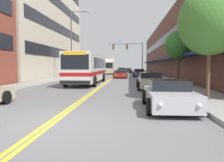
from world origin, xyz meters
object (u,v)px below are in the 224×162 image
at_px(car_black_parked_left_mid, 86,74).
at_px(car_slate_blue_parked_right_mid, 139,73).
at_px(car_navy_moving_third, 121,71).
at_px(street_tree_right_near, 210,21).
at_px(car_champagne_parked_right_far, 150,81).
at_px(street_lamp_left_far, 74,39).
at_px(city_bus, 88,67).
at_px(traffic_signal_mast, 131,51).
at_px(street_tree_right_mid, 178,45).
at_px(fire_hydrant, 173,83).
at_px(car_red_moving_lead, 121,74).
at_px(car_silver_parked_right_foreground, 169,95).
at_px(car_charcoal_moving_second, 128,70).
at_px(box_truck, 110,66).

relative_size(car_black_parked_left_mid, car_slate_blue_parked_right_mid, 0.93).
bearing_deg(car_navy_moving_third, street_tree_right_near, -81.94).
height_order(car_champagne_parked_right_far, street_lamp_left_far, street_lamp_left_far).
height_order(city_bus, car_navy_moving_third, city_bus).
relative_size(traffic_signal_mast, street_tree_right_mid, 1.35).
bearing_deg(street_tree_right_near, street_lamp_left_far, 122.65).
bearing_deg(fire_hydrant, car_red_moving_lead, 105.72).
height_order(traffic_signal_mast, street_tree_right_mid, traffic_signal_mast).
bearing_deg(street_tree_right_mid, car_silver_parked_right_foreground, -104.00).
height_order(car_silver_parked_right_foreground, car_slate_blue_parked_right_mid, car_slate_blue_parked_right_mid).
bearing_deg(car_slate_blue_parked_right_mid, car_charcoal_moving_second, 95.03).
bearing_deg(car_navy_moving_third, car_silver_parked_right_foreground, -85.31).
height_order(city_bus, box_truck, box_truck).
relative_size(city_bus, car_charcoal_moving_second, 2.31).
bearing_deg(street_tree_right_mid, traffic_signal_mast, 101.38).
relative_size(city_bus, car_black_parked_left_mid, 2.45).
bearing_deg(car_navy_moving_third, city_bus, -94.80).
bearing_deg(street_lamp_left_far, traffic_signal_mast, 61.33).
relative_size(car_slate_blue_parked_right_mid, street_tree_right_mid, 0.95).
height_order(car_silver_parked_right_foreground, box_truck, box_truck).
bearing_deg(car_red_moving_lead, street_tree_right_near, -76.42).
relative_size(car_red_moving_lead, street_lamp_left_far, 0.45).
relative_size(city_bus, car_champagne_parked_right_far, 2.50).
distance_m(car_black_parked_left_mid, car_silver_parked_right_foreground, 26.95).
bearing_deg(street_lamp_left_far, car_silver_parked_right_foreground, -65.12).
height_order(car_slate_blue_parked_right_mid, car_champagne_parked_right_far, car_slate_blue_parked_right_mid).
xyz_separation_m(city_bus, street_tree_right_near, (8.39, -11.40, 2.38)).
bearing_deg(city_bus, street_tree_right_near, -53.65).
height_order(city_bus, traffic_signal_mast, traffic_signal_mast).
bearing_deg(fire_hydrant, car_black_parked_left_mid, 119.79).
height_order(city_bus, street_tree_right_mid, street_tree_right_mid).
relative_size(city_bus, fire_hydrant, 14.00).
relative_size(car_champagne_parked_right_far, car_charcoal_moving_second, 0.92).
bearing_deg(car_champagne_parked_right_far, fire_hydrant, -32.84).
height_order(car_black_parked_left_mid, street_tree_right_near, street_tree_right_near).
distance_m(city_bus, car_black_parked_left_mid, 12.54).
distance_m(car_black_parked_left_mid, car_navy_moving_third, 18.57).
distance_m(car_slate_blue_parked_right_mid, fire_hydrant, 20.49).
bearing_deg(car_red_moving_lead, car_slate_blue_parked_right_mid, 52.31).
height_order(city_bus, fire_hydrant, city_bus).
relative_size(car_black_parked_left_mid, street_lamp_left_far, 0.49).
distance_m(car_black_parked_left_mid, car_slate_blue_parked_right_mid, 9.02).
xyz_separation_m(box_truck, street_tree_right_near, (8.45, -37.90, 2.39)).
relative_size(city_bus, street_tree_right_near, 1.95).
height_order(car_slate_blue_parked_right_mid, car_charcoal_moving_second, car_slate_blue_parked_right_mid).
xyz_separation_m(car_black_parked_left_mid, car_charcoal_moving_second, (6.79, 24.33, -0.02)).
bearing_deg(car_red_moving_lead, box_truck, 101.16).
bearing_deg(street_tree_right_mid, car_red_moving_lead, 117.05).
relative_size(car_slate_blue_parked_right_mid, car_navy_moving_third, 1.16).
bearing_deg(car_charcoal_moving_second, car_navy_moving_third, -103.96).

